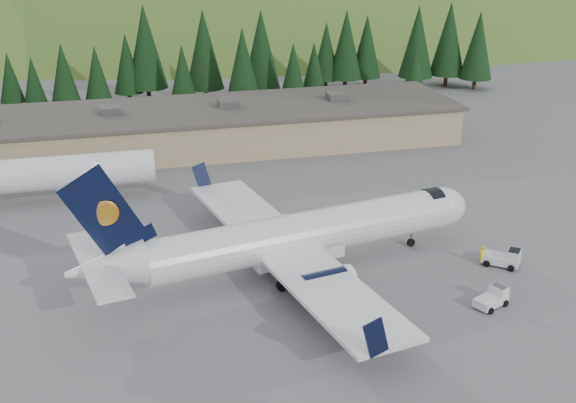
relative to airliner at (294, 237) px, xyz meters
The scene contains 9 objects.
ground 3.39m from the airliner, 10.90° to the left, with size 600.00×600.00×0.00m, color slate.
airliner is the anchor object (origin of this frame).
second_airliner 32.61m from the airliner, 137.08° to the left, with size 27.50×11.00×10.05m.
baggage_tug_a 16.77m from the airliner, 34.73° to the right, with size 3.15×2.54×1.50m.
baggage_tug_b 18.55m from the airliner, 10.95° to the right, with size 3.39×3.22×1.67m.
terminal_building 38.41m from the airliner, 95.93° to the left, with size 71.00×17.00×6.10m.
ramp_worker 16.64m from the airliner, ahead, with size 0.65×0.42×1.77m, color yellow.
tree_line 62.26m from the airliner, 90.89° to the left, with size 111.77×17.48×14.36m.
hills 231.19m from the airliner, 75.32° to the left, with size 614.00×330.00×300.00m.
Camera 1 is at (-15.28, -53.78, 28.46)m, focal length 45.00 mm.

